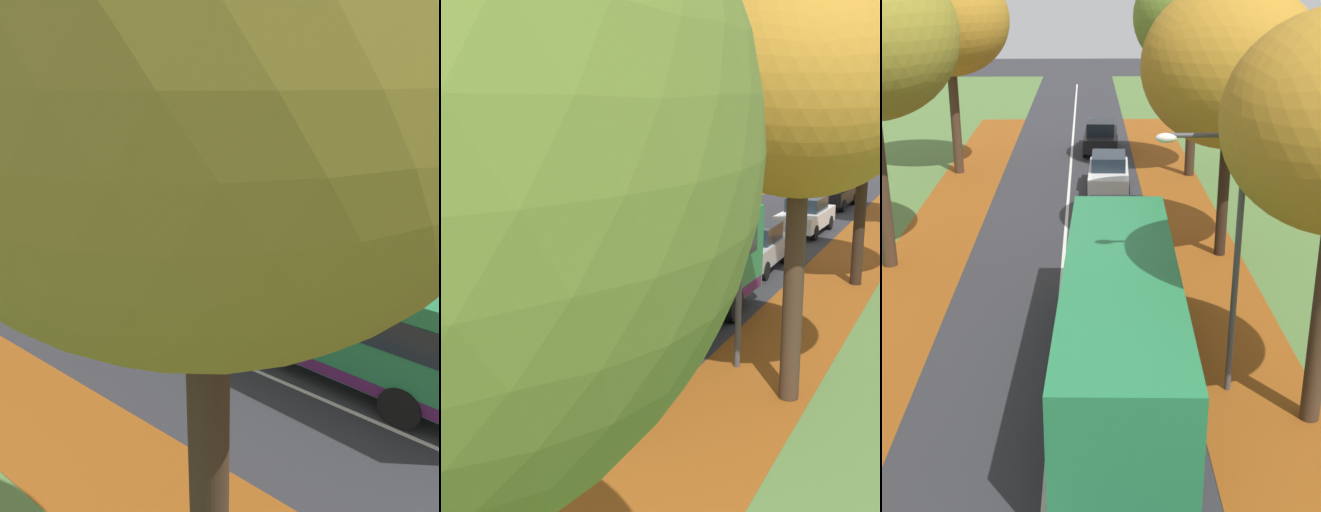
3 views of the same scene
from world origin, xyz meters
The scene contains 11 objects.
leaf_litter_left centered at (-4.60, 14.00, 0.01)m, with size 2.80×60.00×0.00m, color #8C4714.
leaf_litter_right centered at (4.60, 14.00, 0.01)m, with size 2.80×60.00×0.00m, color #8C4714.
road_centre_line centered at (0.00, 20.00, 0.00)m, with size 0.12×80.00×0.01m, color silver.
tree_left_far centered at (-5.33, 30.64, 6.97)m, with size 5.47×5.47×9.46m.
tree_right_mid centered at (5.30, 19.69, 6.23)m, with size 5.64×5.64×8.79m.
tree_right_far centered at (5.65, 29.96, 7.13)m, with size 5.56×5.56×9.66m.
streetlamp_right centered at (3.67, 11.24, 3.74)m, with size 1.89×0.28×6.00m.
bus centered at (1.54, 11.51, 1.70)m, with size 2.90×10.48×2.98m.
car_silver_lead centered at (1.60, 20.30, 0.81)m, with size 1.78×4.20×1.62m.
car_white_following centered at (1.75, 27.42, 0.81)m, with size 1.90×4.26×1.62m.
car_black_third_in_line centered at (1.55, 34.95, 0.81)m, with size 1.93×4.27×1.62m.
Camera 3 is at (0.82, -2.79, 8.90)m, focal length 50.00 mm.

